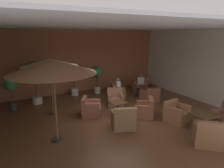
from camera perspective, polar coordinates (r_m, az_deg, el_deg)
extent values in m
cube|color=brown|center=(8.44, 1.40, -9.72)|extent=(9.94, 9.02, 0.02)
cube|color=#925639|center=(11.95, -8.80, 6.36)|extent=(9.94, 0.08, 3.65)
cube|color=silver|center=(11.07, 24.64, 4.64)|extent=(0.08, 9.02, 3.65)
cube|color=silver|center=(7.73, 1.57, 16.18)|extent=(9.94, 9.02, 0.06)
cylinder|color=black|center=(11.29, 7.28, -3.46)|extent=(0.40, 0.40, 0.02)
cylinder|color=black|center=(11.21, 7.33, -2.08)|extent=(0.07, 0.07, 0.59)
cube|color=#4A311B|center=(11.13, 7.38, -0.52)|extent=(0.70, 0.70, 0.03)
cube|color=brown|center=(12.31, 8.36, -1.10)|extent=(1.09, 1.09, 0.41)
cube|color=brown|center=(12.48, 8.66, 1.02)|extent=(0.68, 0.69, 0.40)
cube|color=brown|center=(12.14, 9.91, 0.18)|extent=(0.51, 0.50, 0.23)
cube|color=brown|center=(12.25, 6.85, 0.41)|extent=(0.51, 0.50, 0.23)
cube|color=brown|center=(10.92, 1.70, -2.84)|extent=(0.89, 0.92, 0.44)
cube|color=brown|center=(10.75, 0.26, -0.82)|extent=(0.35, 0.78, 0.39)
cube|color=brown|center=(11.13, 1.53, -0.74)|extent=(0.58, 0.28, 0.22)
cube|color=brown|center=(10.55, 2.33, -1.58)|extent=(0.58, 0.28, 0.22)
cube|color=brown|center=(10.35, 10.72, -4.05)|extent=(0.76, 0.79, 0.43)
cube|color=brown|center=(10.01, 11.85, -2.32)|extent=(0.75, 0.18, 0.38)
cube|color=brown|center=(10.12, 9.29, -2.55)|extent=(0.16, 0.61, 0.19)
cube|color=brown|center=(10.47, 11.99, -2.12)|extent=(0.16, 0.61, 0.19)
cylinder|color=black|center=(8.08, 24.32, -12.00)|extent=(0.37, 0.37, 0.02)
cylinder|color=black|center=(7.97, 24.53, -10.15)|extent=(0.07, 0.07, 0.59)
cube|color=#48391D|center=(7.85, 24.76, -8.05)|extent=(0.79, 0.79, 0.03)
cube|color=brown|center=(8.67, 29.44, -9.34)|extent=(0.87, 0.82, 0.44)
cube|color=brown|center=(8.70, 28.18, -6.89)|extent=(0.62, 0.25, 0.19)
cube|color=#936040|center=(8.41, 18.29, -8.86)|extent=(0.98, 0.97, 0.44)
cube|color=#936040|center=(8.41, 16.70, -5.72)|extent=(0.83, 0.36, 0.38)
cube|color=#936040|center=(8.54, 19.92, -6.19)|extent=(0.27, 0.64, 0.24)
cube|color=#936040|center=(7.99, 17.47, -7.40)|extent=(0.27, 0.64, 0.24)
cube|color=brown|center=(7.11, 25.80, -13.89)|extent=(1.08, 1.08, 0.45)
cube|color=brown|center=(6.68, 26.66, -11.53)|extent=(0.72, 0.66, 0.46)
cube|color=brown|center=(6.94, 23.29, -11.23)|extent=(0.48, 0.51, 0.22)
cube|color=brown|center=(7.09, 28.73, -11.34)|extent=(0.48, 0.51, 0.22)
cylinder|color=black|center=(8.61, 1.69, -9.05)|extent=(0.32, 0.32, 0.02)
cylinder|color=black|center=(8.51, 1.70, -7.28)|extent=(0.07, 0.07, 0.59)
cube|color=#4E321E|center=(8.40, 1.71, -5.29)|extent=(0.65, 0.65, 0.03)
cube|color=brown|center=(7.54, 3.19, -10.96)|extent=(1.01, 1.00, 0.41)
cube|color=brown|center=(7.08, 3.74, -8.78)|extent=(0.81, 0.42, 0.47)
cube|color=brown|center=(7.39, 0.58, -8.78)|extent=(0.32, 0.63, 0.22)
cube|color=brown|center=(7.52, 5.69, -8.45)|extent=(0.32, 0.63, 0.22)
cube|color=brown|center=(8.56, 9.21, -7.91)|extent=(0.99, 1.01, 0.43)
cube|color=brown|center=(8.45, 11.20, -5.31)|extent=(0.52, 0.72, 0.40)
cube|color=brown|center=(8.16, 9.20, -6.72)|extent=(0.54, 0.40, 0.18)
cube|color=brown|center=(8.74, 8.88, -5.29)|extent=(0.54, 0.40, 0.18)
cube|color=#8A5D46|center=(9.57, 0.96, -5.31)|extent=(0.95, 0.95, 0.44)
cube|color=#8A5D46|center=(9.70, 0.81, -2.33)|extent=(0.74, 0.43, 0.43)
cube|color=#8A5D46|center=(9.46, 2.81, -3.50)|extent=(0.34, 0.57, 0.20)
cube|color=#8A5D46|center=(9.41, -0.84, -3.59)|extent=(0.34, 0.57, 0.20)
cube|color=#915142|center=(8.56, -5.83, -7.74)|extent=(1.03, 1.00, 0.45)
cube|color=#915142|center=(8.44, -7.98, -5.10)|extent=(0.47, 0.73, 0.38)
cube|color=#915142|center=(8.70, -5.44, -5.02)|extent=(0.62, 0.41, 0.21)
cube|color=#915142|center=(8.17, -5.74, -6.32)|extent=(0.62, 0.41, 0.21)
cylinder|color=#2D2D2D|center=(9.13, -16.52, -8.08)|extent=(0.32, 0.32, 0.08)
cylinder|color=brown|center=(8.77, -17.04, -1.06)|extent=(0.06, 0.06, 2.39)
cone|color=beige|center=(8.57, -17.57, 5.99)|extent=(2.30, 2.30, 0.31)
cylinder|color=#2D2D2D|center=(6.99, -15.35, -15.15)|extent=(0.32, 0.32, 0.08)
cylinder|color=brown|center=(6.48, -16.07, -5.35)|extent=(0.06, 0.06, 2.60)
cone|color=#A4704D|center=(6.20, -16.79, 4.77)|extent=(2.65, 2.65, 0.39)
cylinder|color=silver|center=(11.59, -10.76, -2.20)|extent=(0.43, 0.43, 0.39)
cylinder|color=brown|center=(11.45, -10.88, 0.47)|extent=(0.06, 0.06, 0.73)
sphere|color=#27643F|center=(11.33, -11.02, 3.47)|extent=(0.58, 0.58, 0.58)
cylinder|color=silver|center=(10.70, -20.72, -4.37)|extent=(0.47, 0.47, 0.35)
cylinder|color=brown|center=(10.52, -21.04, -0.87)|extent=(0.06, 0.06, 1.00)
sphere|color=#3A6F38|center=(10.35, -21.46, 3.76)|extent=(0.86, 0.86, 0.86)
cylinder|color=#333137|center=(10.23, -26.64, -5.81)|extent=(0.34, 0.34, 0.36)
cylinder|color=brown|center=(10.08, -26.94, -3.20)|extent=(0.06, 0.06, 0.62)
sphere|color=#33693B|center=(9.94, -27.30, -0.04)|extent=(0.62, 0.62, 0.62)
cylinder|color=silver|center=(11.76, -4.28, -1.81)|extent=(0.36, 0.36, 0.37)
cylinder|color=brown|center=(11.63, -4.32, 0.60)|extent=(0.06, 0.06, 0.65)
sphere|color=#32643A|center=(11.50, -4.38, 3.49)|extent=(0.64, 0.64, 0.64)
cube|color=silver|center=(12.20, 8.43, 0.85)|extent=(0.45, 0.45, 0.45)
sphere|color=#886646|center=(12.14, 8.48, 2.27)|extent=(0.18, 0.18, 0.18)
cube|color=silver|center=(10.79, 1.72, -0.45)|extent=(0.28, 0.37, 0.50)
sphere|color=#AC7763|center=(10.71, 1.73, 1.28)|extent=(0.19, 0.19, 0.19)
cylinder|color=silver|center=(11.25, 7.58, 0.00)|extent=(0.08, 0.08, 0.11)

